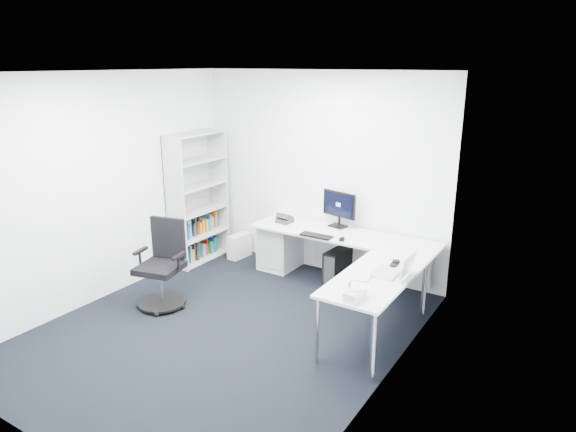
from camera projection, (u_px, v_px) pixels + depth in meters
The scene contains 22 objects.
ground at pixel (225, 330), 5.57m from camera, with size 4.20×4.20×0.00m, color black.
ceiling at pixel (215, 72), 4.79m from camera, with size 4.20×4.20×0.00m, color white.
wall_back at pixel (320, 174), 6.88m from camera, with size 3.60×0.02×2.70m, color white.
wall_front at pixel (22, 283), 3.47m from camera, with size 3.60×0.02×2.70m, color white.
wall_left at pixel (102, 188), 6.09m from camera, with size 0.02×4.20×2.70m, color white.
wall_right at pixel (389, 243), 4.26m from camera, with size 0.02×4.20×2.70m, color white.
l_desk at pixel (331, 268), 6.32m from camera, with size 2.42×1.35×0.71m, color silver, non-canonical shape.
drawer_pedestal at pixel (281, 243), 7.20m from camera, with size 0.46×0.57×0.70m, color silver.
bookshelf at pixel (198, 198), 7.30m from camera, with size 0.36×0.93×1.86m, color #B1B4B4, non-canonical shape.
task_chair at pixel (159, 266), 5.97m from camera, with size 0.58×0.58×1.03m, color black, non-canonical shape.
black_pc_tower at pixel (337, 266), 6.74m from camera, with size 0.20×0.45×0.44m, color black.
beige_pc_tower at pixel (239, 246), 7.61m from camera, with size 0.17×0.37×0.35m, color beige.
power_strip at pixel (388, 282), 6.72m from camera, with size 0.31×0.05×0.04m, color silver.
monitor at pixel (339, 209), 6.69m from camera, with size 0.51×0.16×0.49m, color black, non-canonical shape.
black_keyboard at pixel (316, 236), 6.39m from camera, with size 0.41×0.15×0.02m, color black.
mouse at pixel (342, 239), 6.24m from camera, with size 0.06×0.09×0.03m, color black.
desk_phone at pixel (285, 218), 6.93m from camera, with size 0.19×0.19×0.13m, color #2D2D2F, non-canonical shape.
laptop at pixel (387, 261), 5.24m from camera, with size 0.37×0.36×0.26m, color silver, non-canonical shape.
white_keyboard at pixel (368, 273), 5.25m from camera, with size 0.12×0.43×0.01m, color silver.
headphones at pixel (395, 263), 5.48m from camera, with size 0.12×0.19×0.05m, color black, non-canonical shape.
orange_fruit at pixel (352, 284), 4.91m from camera, with size 0.08×0.08×0.08m, color orange.
tissue_box at pixel (355, 294), 4.69m from camera, with size 0.13×0.25×0.09m, color silver.
Camera 1 is at (3.23, -3.85, 2.79)m, focal length 32.00 mm.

